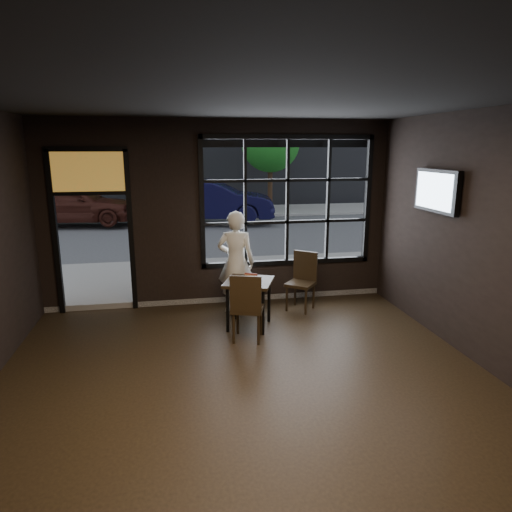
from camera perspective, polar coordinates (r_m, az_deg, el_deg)
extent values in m
cube|color=black|center=(5.15, 0.05, -18.66)|extent=(6.00, 7.00, 0.02)
cube|color=black|center=(4.39, 0.06, 19.75)|extent=(6.00, 7.00, 0.02)
cube|color=black|center=(8.09, 3.94, 6.84)|extent=(3.06, 0.12, 2.28)
cube|color=orange|center=(7.91, -20.23, 9.90)|extent=(1.20, 0.06, 0.70)
cube|color=#545456|center=(28.43, -8.85, 7.75)|extent=(60.00, 41.00, 0.04)
cube|color=#5B5956|center=(27.72, -9.38, 23.20)|extent=(28.00, 12.00, 15.00)
cube|color=black|center=(7.08, -0.90, -5.97)|extent=(0.90, 0.90, 0.75)
cube|color=black|center=(6.58, -1.04, -6.28)|extent=(0.55, 0.55, 1.01)
cube|color=black|center=(7.80, 5.60, -3.25)|extent=(0.60, 0.60, 0.99)
imported|color=silver|center=(7.61, -2.53, -0.76)|extent=(0.72, 0.57, 1.72)
imported|color=silver|center=(6.79, -2.65, -3.10)|extent=(0.16, 0.16, 0.10)
cube|color=black|center=(7.06, 21.67, 7.57)|extent=(0.12, 1.04, 0.61)
imported|color=black|center=(16.54, -5.66, 6.85)|extent=(4.72, 2.28, 1.49)
imported|color=#3A160F|center=(17.22, -21.85, 6.13)|extent=(4.42, 2.27, 1.44)
cylinder|color=#332114|center=(19.84, -14.19, 8.25)|extent=(0.19, 0.19, 2.13)
sphere|color=#1E6F1E|center=(19.77, -14.48, 13.27)|extent=(2.33, 2.33, 2.33)
cylinder|color=#332114|center=(19.33, 1.77, 8.62)|extent=(0.20, 0.20, 2.20)
sphere|color=#1D501E|center=(19.26, 1.81, 13.96)|extent=(2.40, 2.40, 2.40)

